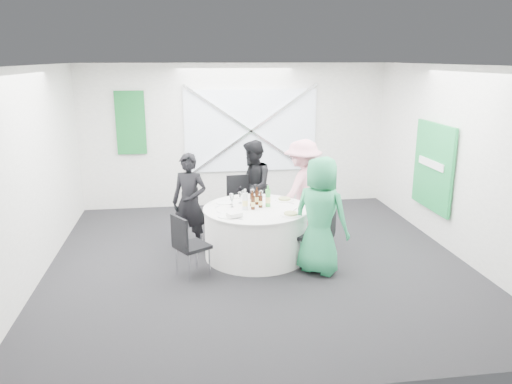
{
  "coord_description": "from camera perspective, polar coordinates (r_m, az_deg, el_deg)",
  "views": [
    {
      "loc": [
        -1.02,
        -6.75,
        2.9
      ],
      "look_at": [
        0.0,
        0.2,
        1.0
      ],
      "focal_mm": 35.0,
      "sensor_mm": 36.0,
      "label": 1
    }
  ],
  "objects": [
    {
      "name": "person_man_back_left",
      "position": [
        7.68,
        -7.6,
        -1.19
      ],
      "size": [
        0.65,
        0.56,
        1.52
      ],
      "primitive_type": "imported",
      "rotation": [
        0.0,
        0.0,
        -0.41
      ],
      "color": "black",
      "rests_on": "floor"
    },
    {
      "name": "clear_water_bottle",
      "position": [
        7.23,
        -1.26,
        -1.09
      ],
      "size": [
        0.08,
        0.08,
        0.31
      ],
      "color": "silver",
      "rests_on": "banquet_table"
    },
    {
      "name": "wall_left",
      "position": [
        7.19,
        -24.13,
        1.76
      ],
      "size": [
        0.0,
        6.0,
        6.0
      ],
      "primitive_type": "plane",
      "rotation": [
        1.57,
        0.0,
        1.57
      ],
      "color": "silver",
      "rests_on": "floor"
    },
    {
      "name": "knife_e",
      "position": [
        7.26,
        4.47,
        -2.02
      ],
      "size": [
        0.1,
        0.13,
        0.01
      ],
      "primitive_type": "cube",
      "rotation": [
        0.0,
        0.0,
        -0.63
      ],
      "color": "silver",
      "rests_on": "banquet_table"
    },
    {
      "name": "chair_back",
      "position": [
        8.43,
        -1.8,
        -0.88
      ],
      "size": [
        0.48,
        0.49,
        0.98
      ],
      "rotation": [
        0.0,
        0.0,
        0.1
      ],
      "color": "black",
      "rests_on": "floor"
    },
    {
      "name": "wall_right",
      "position": [
        8.0,
        22.05,
        3.21
      ],
      "size": [
        0.0,
        6.0,
        6.0
      ],
      "primitive_type": "plane",
      "rotation": [
        1.57,
        0.0,
        -1.57
      ],
      "color": "silver",
      "rests_on": "floor"
    },
    {
      "name": "floor",
      "position": [
        7.42,
        0.23,
        -7.88
      ],
      "size": [
        6.0,
        6.0,
        0.0
      ],
      "primitive_type": "plane",
      "color": "black",
      "rests_on": "ground"
    },
    {
      "name": "window_brace_b",
      "position": [
        9.86,
        -0.57,
        6.98
      ],
      "size": [
        2.63,
        0.05,
        1.84
      ],
      "primitive_type": "cube",
      "rotation": [
        0.0,
        -0.97,
        0.0
      ],
      "color": "silver",
      "rests_on": "window_panel"
    },
    {
      "name": "fork_a",
      "position": [
        7.59,
        3.94,
        -1.25
      ],
      "size": [
        0.1,
        0.13,
        0.01
      ],
      "primitive_type": "cube",
      "rotation": [
        0.0,
        0.0,
        0.59
      ],
      "color": "silver",
      "rests_on": "banquet_table"
    },
    {
      "name": "wine_glass_f",
      "position": [
        7.63,
        0.6,
        -0.18
      ],
      "size": [
        0.07,
        0.07,
        0.17
      ],
      "color": "white",
      "rests_on": "banquet_table"
    },
    {
      "name": "beer_bottle_b",
      "position": [
        7.48,
        0.11,
        -0.67
      ],
      "size": [
        0.06,
        0.06,
        0.27
      ],
      "color": "#3A190A",
      "rests_on": "banquet_table"
    },
    {
      "name": "wall_front",
      "position": [
        4.17,
        6.43,
        -6.09
      ],
      "size": [
        6.0,
        0.0,
        6.0
      ],
      "primitive_type": "plane",
      "rotation": [
        -1.57,
        0.0,
        0.0
      ],
      "color": "silver",
      "rests_on": "floor"
    },
    {
      "name": "fork_b",
      "position": [
        7.89,
        0.65,
        -0.58
      ],
      "size": [
        0.15,
        0.02,
        0.01
      ],
      "primitive_type": "cube",
      "rotation": [
        0.0,
        0.0,
        1.57
      ],
      "color": "silver",
      "rests_on": "banquet_table"
    },
    {
      "name": "person_woman_pink",
      "position": [
        8.14,
        5.32,
        0.28
      ],
      "size": [
        1.14,
        1.05,
        1.64
      ],
      "primitive_type": "imported",
      "rotation": [
        0.0,
        0.0,
        -2.46
      ],
      "color": "pink",
      "rests_on": "floor"
    },
    {
      "name": "plate_back_right",
      "position": [
        7.72,
        3.26,
        -0.85
      ],
      "size": [
        0.29,
        0.29,
        0.04
      ],
      "color": "white",
      "rests_on": "banquet_table"
    },
    {
      "name": "wine_glass_a",
      "position": [
        7.35,
        -2.78,
        -0.79
      ],
      "size": [
        0.07,
        0.07,
        0.17
      ],
      "color": "white",
      "rests_on": "banquet_table"
    },
    {
      "name": "plate_back_left",
      "position": [
        7.6,
        -3.61,
        -1.2
      ],
      "size": [
        0.26,
        0.26,
        0.01
      ],
      "color": "white",
      "rests_on": "banquet_table"
    },
    {
      "name": "chair_front_right",
      "position": [
        7.06,
        7.56,
        -4.47
      ],
      "size": [
        0.59,
        0.59,
        0.93
      ],
      "rotation": [
        0.0,
        0.0,
        4.13
      ],
      "color": "black",
      "rests_on": "floor"
    },
    {
      "name": "napkin",
      "position": [
        6.89,
        -2.47,
        -2.59
      ],
      "size": [
        0.23,
        0.2,
        0.05
      ],
      "primitive_type": "cube",
      "rotation": [
        0.0,
        0.0,
        0.42
      ],
      "color": "silver",
      "rests_on": "plate_front_left"
    },
    {
      "name": "green_banner",
      "position": [
        9.82,
        -14.14,
        7.67
      ],
      "size": [
        0.55,
        0.04,
        1.2
      ],
      "primitive_type": "cube",
      "color": "#14662A",
      "rests_on": "wall_back"
    },
    {
      "name": "fork_e",
      "position": [
        6.97,
        3.37,
        -2.75
      ],
      "size": [
        0.1,
        0.13,
        0.01
      ],
      "primitive_type": "cube",
      "rotation": [
        0.0,
        0.0,
        -0.63
      ],
      "color": "silver",
      "rests_on": "banquet_table"
    },
    {
      "name": "knife_a",
      "position": [
        7.78,
        2.7,
        -0.83
      ],
      "size": [
        0.08,
        0.14,
        0.01
      ],
      "primitive_type": "cube",
      "rotation": [
        0.0,
        0.0,
        0.44
      ],
      "color": "silver",
      "rests_on": "banquet_table"
    },
    {
      "name": "knife_c",
      "position": [
        6.85,
        -2.0,
        -3.06
      ],
      "size": [
        0.11,
        0.12,
        0.01
      ],
      "primitive_type": "cube",
      "rotation": [
        0.0,
        0.0,
        -2.44
      ],
      "color": "silver",
      "rests_on": "banquet_table"
    },
    {
      "name": "fork_c",
      "position": [
        7.12,
        -4.16,
        -2.38
      ],
      "size": [
        0.1,
        0.13,
        0.01
      ],
      "primitive_type": "cube",
      "rotation": [
        0.0,
        0.0,
        -2.53
      ],
      "color": "silver",
      "rests_on": "banquet_table"
    },
    {
      "name": "window_brace_a",
      "position": [
        9.86,
        -0.57,
        6.98
      ],
      "size": [
        2.63,
        0.05,
        1.84
      ],
      "primitive_type": "cube",
      "rotation": [
        0.0,
        0.97,
        0.0
      ],
      "color": "silver",
      "rests_on": "window_panel"
    },
    {
      "name": "chair_back_right",
      "position": [
        8.23,
        5.73,
        -1.21
      ],
      "size": [
        0.64,
        0.64,
        1.01
      ],
      "rotation": [
        0.0,
        0.0,
        -0.92
      ],
      "color": "black",
      "rests_on": "floor"
    },
    {
      "name": "knife_d",
      "position": [
        7.4,
        -4.45,
        -1.68
      ],
      "size": [
        0.09,
        0.14,
        0.01
      ],
      "primitive_type": "cube",
      "rotation": [
        0.0,
        0.0,
        2.62
      ],
      "color": "silver",
      "rests_on": "banquet_table"
    },
    {
      "name": "wine_glass_b",
      "position": [
        7.47,
        -2.83,
        -0.54
      ],
      "size": [
        0.07,
        0.07,
        0.17
      ],
      "color": "white",
      "rests_on": "banquet_table"
    },
    {
      "name": "green_sign",
      "position": [
        8.52,
        19.58,
        2.75
      ],
      "size": [
        0.05,
        1.2,
        1.4
      ],
      "primitive_type": "cube",
      "color": "#1A8F42",
      "rests_on": "wall_right"
    },
    {
      "name": "banquet_table",
      "position": [
        7.46,
        0.0,
        -4.6
      ],
      "size": [
        1.56,
        1.56,
        0.76
      ],
      "color": "silver",
      "rests_on": "floor"
    },
    {
      "name": "chair_back_left",
      "position": [
        8.03,
        -6.88,
        -2.32
      ],
      "size": [
        0.56,
        0.55,
        0.87
      ],
      "rotation": [
        0.0,
        0.0,
        0.88
      ],
      "color": "black",
      "rests_on": "floor"
    },
    {
      "name": "person_woman_green",
      "position": [
        6.85,
        7.37,
        -2.7
      ],
      "size": [
        0.94,
        0.92,
        1.64
      ],
      "primitive_type": "imported",
      "rotation": [
        0.0,
        0.0,
        2.43
      ],
      "color": "#28935C",
      "rests_on": "floor"
    },
    {
      "name": "plate_front_left",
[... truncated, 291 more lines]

